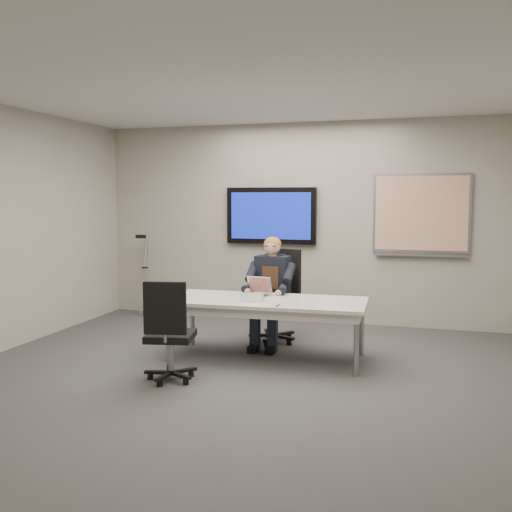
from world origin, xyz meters
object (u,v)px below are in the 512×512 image
(office_chair_near, at_px, (170,350))
(laptop, at_px, (258,291))
(office_chair_far, at_px, (276,313))
(seated_person, at_px, (269,303))
(conference_table, at_px, (267,306))

(office_chair_near, relative_size, laptop, 3.03)
(office_chair_far, height_order, office_chair_near, office_chair_far)
(laptop, bearing_deg, seated_person, 93.10)
(office_chair_far, distance_m, seated_person, 0.30)
(office_chair_far, xyz_separation_m, laptop, (-0.06, -0.58, 0.36))
(laptop, bearing_deg, office_chair_near, -102.98)
(conference_table, distance_m, office_chair_far, 0.82)
(seated_person, height_order, laptop, seated_person)
(seated_person, bearing_deg, laptop, -90.53)
(seated_person, relative_size, laptop, 3.95)
(office_chair_far, height_order, laptop, office_chair_far)
(conference_table, height_order, laptop, laptop)
(office_chair_far, relative_size, laptop, 3.45)
(office_chair_near, bearing_deg, conference_table, -135.59)
(conference_table, relative_size, office_chair_near, 2.19)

